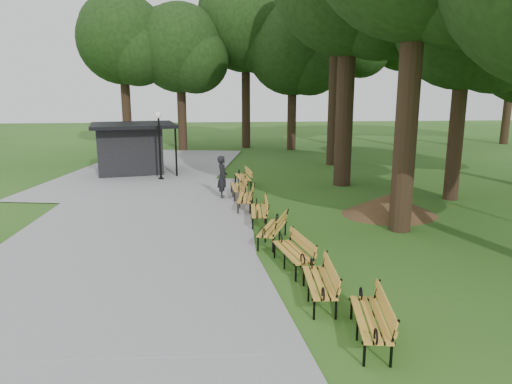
{
  "coord_description": "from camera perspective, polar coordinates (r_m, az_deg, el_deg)",
  "views": [
    {
      "loc": [
        -1.2,
        -12.44,
        4.58
      ],
      "look_at": [
        0.09,
        3.0,
        1.1
      ],
      "focal_mm": 33.1,
      "sensor_mm": 36.0,
      "label": 1
    }
  ],
  "objects": [
    {
      "name": "bench_3",
      "position": [
        14.08,
        1.99,
        -4.44
      ],
      "size": [
        1.26,
        2.0,
        0.88
      ],
      "primitive_type": null,
      "rotation": [
        0.0,
        0.0,
        -1.93
      ],
      "color": "gold",
      "rests_on": "ground"
    },
    {
      "name": "bench_6",
      "position": [
        19.78,
        -2.17,
        0.57
      ],
      "size": [
        0.74,
        1.93,
        0.88
      ],
      "primitive_type": null,
      "rotation": [
        0.0,
        0.0,
        -1.52
      ],
      "color": "gold",
      "rests_on": "ground"
    },
    {
      "name": "bench_0",
      "position": [
        9.13,
        13.63,
        -14.68
      ],
      "size": [
        0.92,
        1.97,
        0.88
      ],
      "primitive_type": null,
      "rotation": [
        0.0,
        0.0,
        -1.72
      ],
      "color": "gold",
      "rests_on": "ground"
    },
    {
      "name": "bench_2",
      "position": [
        12.19,
        4.46,
        -7.24
      ],
      "size": [
        0.99,
        1.99,
        0.88
      ],
      "primitive_type": null,
      "rotation": [
        0.0,
        0.0,
        -1.38
      ],
      "color": "gold",
      "rests_on": "ground"
    },
    {
      "name": "bench_4",
      "position": [
        16.04,
        0.32,
        -2.29
      ],
      "size": [
        0.75,
        1.94,
        0.88
      ],
      "primitive_type": null,
      "rotation": [
        0.0,
        0.0,
        -1.63
      ],
      "color": "gold",
      "rests_on": "ground"
    },
    {
      "name": "lawn_tree_1",
      "position": [
        20.82,
        24.11,
        18.63
      ],
      "size": [
        5.52,
        5.52,
        9.94
      ],
      "color": "black",
      "rests_on": "ground"
    },
    {
      "name": "bench_7",
      "position": [
        21.95,
        -1.59,
        1.78
      ],
      "size": [
        0.86,
        1.96,
        0.88
      ],
      "primitive_type": null,
      "rotation": [
        0.0,
        0.0,
        -1.46
      ],
      "color": "gold",
      "rests_on": "ground"
    },
    {
      "name": "kiosk",
      "position": [
        26.18,
        -15.02,
        5.11
      ],
      "size": [
        4.95,
        4.52,
        2.67
      ],
      "primitive_type": null,
      "rotation": [
        0.0,
        0.0,
        0.21
      ],
      "color": "black",
      "rests_on": "ground"
    },
    {
      "name": "bench_1",
      "position": [
        10.46,
        7.62,
        -10.77
      ],
      "size": [
        0.75,
        1.93,
        0.88
      ],
      "primitive_type": null,
      "rotation": [
        0.0,
        0.0,
        -1.63
      ],
      "color": "gold",
      "rests_on": "ground"
    },
    {
      "name": "ground",
      "position": [
        13.31,
        0.69,
        -7.47
      ],
      "size": [
        100.0,
        100.0,
        0.0
      ],
      "primitive_type": "plane",
      "color": "#275418",
      "rests_on": "ground"
    },
    {
      "name": "person",
      "position": [
        19.64,
        -4.07,
        1.81
      ],
      "size": [
        0.46,
        0.67,
        1.79
      ],
      "primitive_type": "imported",
      "rotation": [
        0.0,
        0.0,
        1.62
      ],
      "color": "black",
      "rests_on": "ground"
    },
    {
      "name": "tree_backdrop",
      "position": [
        36.67,
        9.05,
        18.17
      ],
      "size": [
        36.59,
        8.97,
        16.4
      ],
      "primitive_type": null,
      "color": "black",
      "rests_on": "ground"
    },
    {
      "name": "lamp_post",
      "position": [
        23.73,
        -11.64,
        7.16
      ],
      "size": [
        0.32,
        0.32,
        3.38
      ],
      "color": "black",
      "rests_on": "ground"
    },
    {
      "name": "bench_5",
      "position": [
        17.94,
        -1.29,
        -0.68
      ],
      "size": [
        0.88,
        1.97,
        0.88
      ],
      "primitive_type": null,
      "rotation": [
        0.0,
        0.0,
        -1.7
      ],
      "color": "gold",
      "rests_on": "ground"
    },
    {
      "name": "path",
      "position": [
        16.34,
        -14.48,
        -3.93
      ],
      "size": [
        12.0,
        38.0,
        0.06
      ],
      "primitive_type": "cube",
      "color": "gray",
      "rests_on": "ground"
    },
    {
      "name": "dirt_mound",
      "position": [
        17.81,
        15.85,
        -1.43
      ],
      "size": [
        2.91,
        2.91,
        0.78
      ],
      "primitive_type": "cone",
      "color": "#47301C",
      "rests_on": "ground"
    }
  ]
}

